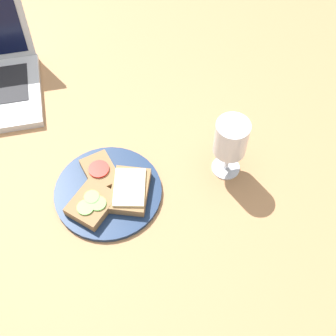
{
  "coord_description": "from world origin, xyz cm",
  "views": [
    {
      "loc": [
        -3.89,
        -57.27,
        90.67
      ],
      "look_at": [
        7.11,
        -3.98,
        8.0
      ],
      "focal_mm": 50.0,
      "sensor_mm": 36.0,
      "label": 1
    }
  ],
  "objects_px": {
    "sandwich_with_cheese": "(130,190)",
    "wine_glass": "(231,140)",
    "sandwich_with_cucumber": "(92,204)",
    "sandwich_with_tomato": "(100,171)",
    "plate": "(108,192)"
  },
  "relations": [
    {
      "from": "plate",
      "to": "sandwich_with_cucumber",
      "type": "relative_size",
      "value": 1.93
    },
    {
      "from": "sandwich_with_cucumber",
      "to": "wine_glass",
      "type": "bearing_deg",
      "value": 8.16
    },
    {
      "from": "sandwich_with_cheese",
      "to": "wine_glass",
      "type": "xyz_separation_m",
      "value": [
        0.22,
        0.03,
        0.08
      ]
    },
    {
      "from": "sandwich_with_tomato",
      "to": "wine_glass",
      "type": "height_order",
      "value": "wine_glass"
    },
    {
      "from": "sandwich_with_tomato",
      "to": "sandwich_with_cucumber",
      "type": "relative_size",
      "value": 0.87
    },
    {
      "from": "plate",
      "to": "sandwich_with_cucumber",
      "type": "xyz_separation_m",
      "value": [
        -0.04,
        -0.03,
        0.02
      ]
    },
    {
      "from": "sandwich_with_cucumber",
      "to": "wine_glass",
      "type": "relative_size",
      "value": 0.78
    },
    {
      "from": "plate",
      "to": "sandwich_with_cheese",
      "type": "relative_size",
      "value": 1.83
    },
    {
      "from": "sandwich_with_cheese",
      "to": "sandwich_with_cucumber",
      "type": "bearing_deg",
      "value": -168.56
    },
    {
      "from": "sandwich_with_cheese",
      "to": "wine_glass",
      "type": "distance_m",
      "value": 0.24
    },
    {
      "from": "sandwich_with_tomato",
      "to": "sandwich_with_cheese",
      "type": "bearing_deg",
      "value": -48.49
    },
    {
      "from": "sandwich_with_cheese",
      "to": "sandwich_with_cucumber",
      "type": "relative_size",
      "value": 1.05
    },
    {
      "from": "sandwich_with_cheese",
      "to": "wine_glass",
      "type": "height_order",
      "value": "wine_glass"
    },
    {
      "from": "plate",
      "to": "wine_glass",
      "type": "bearing_deg",
      "value": 2.37
    },
    {
      "from": "plate",
      "to": "sandwich_with_tomato",
      "type": "relative_size",
      "value": 2.22
    }
  ]
}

